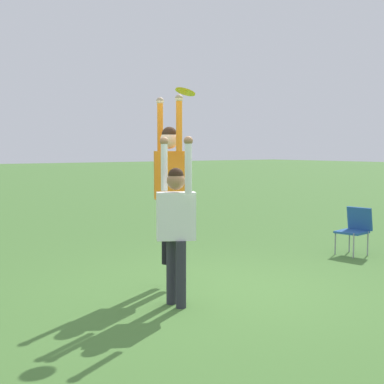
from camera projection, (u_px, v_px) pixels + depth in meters
ground_plane at (211, 290)px, 7.03m from camera, size 120.00×120.00×0.00m
person_jumping at (170, 175)px, 7.11m from camera, size 0.56×0.45×2.26m
person_defending at (176, 218)px, 6.24m from camera, size 0.60×0.49×2.00m
frisbee at (185, 92)px, 6.60m from camera, size 0.25×0.25×0.10m
camping_chair_3 at (355, 227)px, 9.35m from camera, size 0.52×0.56×0.83m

